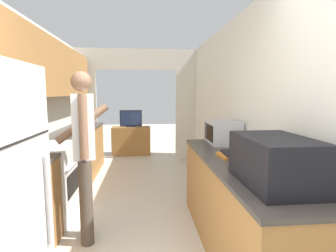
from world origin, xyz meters
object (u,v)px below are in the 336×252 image
at_px(range_oven, 47,182).
at_px(television, 131,119).
at_px(book_stack, 232,155).
at_px(suitcase, 275,161).
at_px(tv_cabinet, 131,141).
at_px(microwave, 223,132).
at_px(person, 84,151).

relative_size(range_oven, television, 1.94).
bearing_deg(book_stack, suitcase, -88.25).
height_order(range_oven, tv_cabinet, range_oven).
bearing_deg(microwave, range_oven, 178.76).
relative_size(suitcase, book_stack, 2.57).
bearing_deg(range_oven, tv_cabinet, 75.56).
relative_size(book_stack, television, 0.49).
bearing_deg(television, book_stack, -73.89).
bearing_deg(book_stack, person, 171.54).
distance_m(person, book_stack, 1.48).
bearing_deg(book_stack, range_oven, 159.73).
height_order(suitcase, tv_cabinet, suitcase).
bearing_deg(person, suitcase, -138.04).
bearing_deg(book_stack, television, 106.11).
height_order(book_stack, tv_cabinet, book_stack).
bearing_deg(tv_cabinet, microwave, -69.11).
bearing_deg(person, book_stack, -112.58).
distance_m(range_oven, microwave, 2.24).
xyz_separation_m(book_stack, tv_cabinet, (-1.17, 4.10, -0.58)).
xyz_separation_m(range_oven, tv_cabinet, (0.86, 3.35, -0.11)).
height_order(microwave, television, microwave).
bearing_deg(suitcase, microwave, 86.16).
distance_m(tv_cabinet, television, 0.56).
relative_size(range_oven, suitcase, 1.53).
bearing_deg(range_oven, microwave, -1.24).
distance_m(range_oven, tv_cabinet, 3.46).
bearing_deg(person, television, -18.45).
bearing_deg(television, microwave, -68.87).
relative_size(microwave, book_stack, 1.74).
height_order(person, book_stack, person).
distance_m(microwave, tv_cabinet, 3.70).
xyz_separation_m(microwave, tv_cabinet, (-1.30, 3.40, -0.70)).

